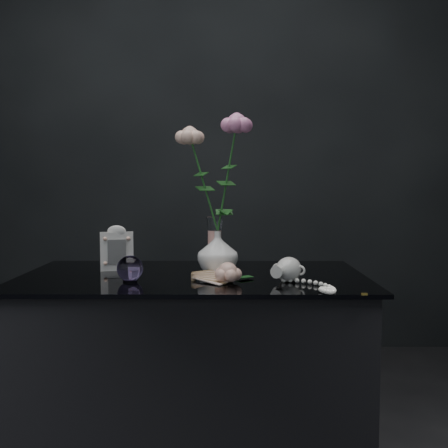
# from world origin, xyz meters

# --- Properties ---
(table) EXTENTS (1.05, 0.58, 0.76)m
(table) POSITION_xyz_m (0.00, 0.05, 0.38)
(table) COLOR black
(table) RESTS_ON ground
(vase) EXTENTS (0.15, 0.15, 0.13)m
(vase) POSITION_xyz_m (0.08, 0.07, 0.83)
(vase) COLOR white
(vase) RESTS_ON table
(wine_glass) EXTENTS (0.07, 0.07, 0.17)m
(wine_glass) POSITION_xyz_m (0.07, 0.11, 0.85)
(wine_glass) COLOR white
(wine_glass) RESTS_ON table
(picture_frame) EXTENTS (0.12, 0.10, 0.15)m
(picture_frame) POSITION_xyz_m (-0.25, 0.12, 0.83)
(picture_frame) COLOR silver
(picture_frame) RESTS_ON table
(paperweight) EXTENTS (0.10, 0.10, 0.07)m
(paperweight) POSITION_xyz_m (-0.17, -0.06, 0.80)
(paperweight) COLOR #A687DC
(paperweight) RESTS_ON table
(paper_fan) EXTENTS (0.28, 0.25, 0.02)m
(paper_fan) POSITION_xyz_m (0.01, -0.04, 0.77)
(paper_fan) COLOR beige
(paper_fan) RESTS_ON table
(loose_rose) EXTENTS (0.14, 0.18, 0.06)m
(loose_rose) POSITION_xyz_m (0.11, -0.08, 0.79)
(loose_rose) COLOR #F4B39D
(loose_rose) RESTS_ON table
(pearl_jar) EXTENTS (0.34, 0.34, 0.07)m
(pearl_jar) POSITION_xyz_m (0.28, -0.05, 0.80)
(pearl_jar) COLOR silver
(pearl_jar) RESTS_ON table
(roses) EXTENTS (0.22, 0.10, 0.41)m
(roses) POSITION_xyz_m (0.07, 0.07, 1.09)
(roses) COLOR #FFBEA5
(roses) RESTS_ON vase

